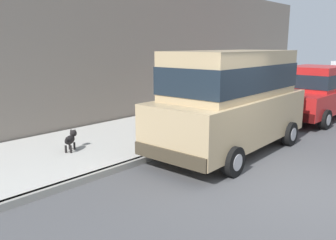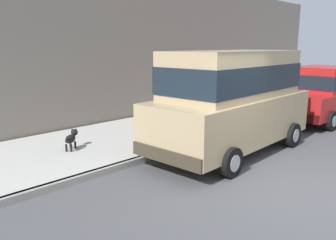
{
  "view_description": "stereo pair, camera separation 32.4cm",
  "coord_description": "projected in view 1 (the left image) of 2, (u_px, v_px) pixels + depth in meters",
  "views": [
    {
      "loc": [
        2.35,
        -6.19,
        2.66
      ],
      "look_at": [
        -3.25,
        -0.05,
        0.85
      ],
      "focal_mm": 37.08,
      "sensor_mm": 36.0,
      "label": 1
    },
    {
      "loc": [
        2.59,
        -5.97,
        2.66
      ],
      "look_at": [
        -3.25,
        -0.05,
        0.85
      ],
      "focal_mm": 37.08,
      "sensor_mm": 36.0,
      "label": 2
    }
  ],
  "objects": [
    {
      "name": "car_tan_van",
      "position": [
        232.0,
        97.0,
        8.58
      ],
      "size": [
        2.25,
        4.96,
        2.52
      ],
      "color": "tan",
      "rests_on": "ground"
    },
    {
      "name": "dog_black",
      "position": [
        71.0,
        139.0,
        8.39
      ],
      "size": [
        0.52,
        0.61,
        0.49
      ],
      "color": "black",
      "rests_on": "sidewalk"
    },
    {
      "name": "curb",
      "position": [
        171.0,
        150.0,
        8.68
      ],
      "size": [
        0.16,
        64.0,
        0.14
      ],
      "primitive_type": "cube",
      "color": "gray",
      "rests_on": "ground"
    },
    {
      "name": "building_facade",
      "position": [
        178.0,
        49.0,
        14.16
      ],
      "size": [
        0.5,
        20.0,
        4.97
      ],
      "primitive_type": "cube",
      "color": "slate",
      "rests_on": "ground"
    },
    {
      "name": "ground_plane",
      "position": [
        296.0,
        188.0,
        6.58
      ],
      "size": [
        80.0,
        80.0,
        0.0
      ],
      "primitive_type": "plane",
      "color": "#4C4C4F"
    },
    {
      "name": "car_red_sedan",
      "position": [
        315.0,
        92.0,
        12.51
      ],
      "size": [
        2.1,
        4.63,
        1.92
      ],
      "color": "red",
      "rests_on": "ground"
    },
    {
      "name": "sidewalk",
      "position": [
        124.0,
        138.0,
        9.86
      ],
      "size": [
        3.6,
        64.0,
        0.14
      ],
      "primitive_type": "cube",
      "color": "#B7B5AD",
      "rests_on": "ground"
    }
  ]
}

